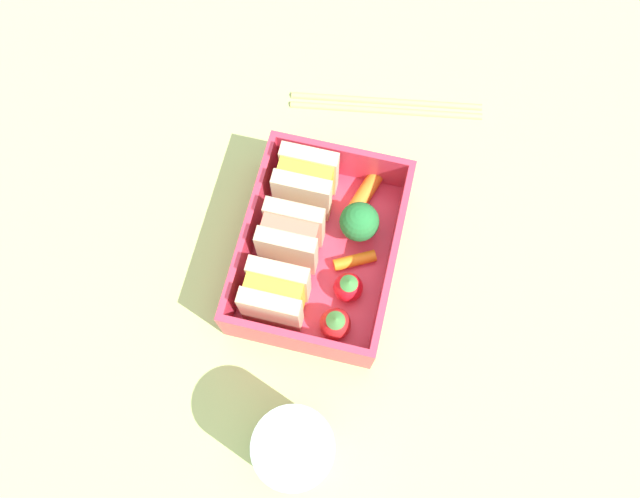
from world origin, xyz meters
The scene contains 13 objects.
ground_plane centered at (0.00, 0.00, -1.00)cm, with size 120.00×120.00×2.00cm, color #B9D278.
bento_tray centered at (0.00, 0.00, 0.60)cm, with size 17.82×13.29×1.20cm, color #E13550.
bento_rim centered at (0.00, 0.00, 3.51)cm, with size 17.82×13.29×4.61cm.
sandwich_left centered at (-5.34, 2.59, 4.20)cm, with size 4.06×5.17×6.00cm.
sandwich_center_left centered at (0.00, 2.59, 4.20)cm, with size 4.06×5.17×6.00cm.
sandwich_center centered at (5.34, 2.59, 4.20)cm, with size 4.06×5.17×6.00cm.
strawberry_far_left centered at (-6.25, -2.84, 2.69)cm, with size 2.74×2.74×3.34cm.
strawberry_left centered at (-2.82, -3.22, 2.62)cm, with size 2.60×2.60×3.20cm.
carrot_stick_far_left centered at (0.10, -3.21, 1.74)cm, with size 1.07×1.07×3.84cm, color orange.
broccoli_floret centered at (2.93, -2.88, 3.72)cm, with size 3.55×3.55×4.36cm.
carrot_stick_left centered at (6.25, -2.62, 1.94)cm, with size 1.48×1.48×4.86cm, color orange.
chopstick_pair centered at (17.41, -2.72, 0.35)cm, with size 4.87×19.37×0.70cm.
drinking_glass centered at (-16.96, -2.04, 3.98)cm, with size 6.16×6.16×7.96cm, color silver.
Camera 1 is at (-17.68, -4.24, 54.93)cm, focal length 35.00 mm.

